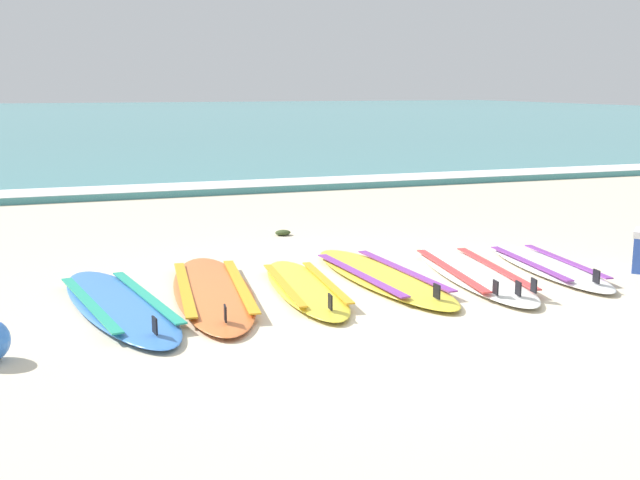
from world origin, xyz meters
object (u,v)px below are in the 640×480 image
object	(u,v)px
surfboard_0	(118,304)
surfboard_2	(305,287)
surfboard_1	(213,291)
surfboard_5	(547,266)
surfboard_3	(381,276)
surfboard_4	(473,273)

from	to	relation	value
surfboard_0	surfboard_2	distance (m)	1.48
surfboard_1	surfboard_5	distance (m)	3.05
surfboard_3	surfboard_5	bearing A→B (deg)	-5.07
surfboard_1	surfboard_2	bearing A→B (deg)	-11.38
surfboard_4	surfboard_5	bearing A→B (deg)	0.71
surfboard_2	surfboard_3	distance (m)	0.75
surfboard_0	surfboard_4	bearing A→B (deg)	-0.03
surfboard_4	surfboard_3	bearing A→B (deg)	169.49
surfboard_1	surfboard_5	world-z (taller)	same
surfboard_3	surfboard_0	bearing A→B (deg)	-176.18
surfboard_2	surfboard_4	xyz separation A→B (m)	(1.55, -0.01, 0.00)
surfboard_1	surfboard_2	distance (m)	0.75
surfboard_1	surfboard_2	xyz separation A→B (m)	(0.73, -0.15, 0.00)
surfboard_1	surfboard_4	size ratio (longest dim) A/B	1.06
surfboard_1	surfboard_4	bearing A→B (deg)	-3.85
surfboard_0	surfboard_2	world-z (taller)	same
surfboard_4	surfboard_0	bearing A→B (deg)	179.97
surfboard_0	surfboard_5	xyz separation A→B (m)	(3.80, 0.01, 0.00)
surfboard_1	surfboard_3	bearing A→B (deg)	-0.13
surfboard_3	surfboard_5	size ratio (longest dim) A/B	1.15
surfboard_1	surfboard_3	distance (m)	1.47
surfboard_4	surfboard_5	xyz separation A→B (m)	(0.77, 0.01, -0.00)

